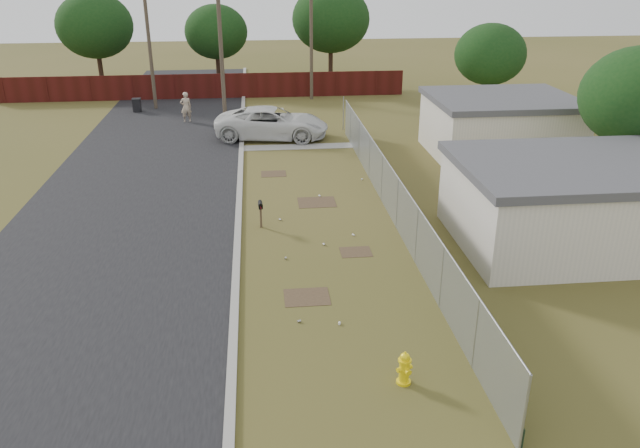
{
  "coord_description": "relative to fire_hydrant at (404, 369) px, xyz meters",
  "views": [
    {
      "loc": [
        -2.13,
        -21.7,
        9.64
      ],
      "look_at": [
        -0.07,
        -1.9,
        1.1
      ],
      "focal_mm": 35.0,
      "sensor_mm": 36.0,
      "label": 1
    }
  ],
  "objects": [
    {
      "name": "horizon_trees",
      "position": [
        -0.38,
        32.99,
        4.21
      ],
      "size": [
        33.32,
        31.94,
        7.78
      ],
      "color": "#372318",
      "rests_on": "ground"
    },
    {
      "name": "utility_poles",
      "position": [
        -4.88,
        30.1,
        4.27
      ],
      "size": [
        12.6,
        8.24,
        9.0
      ],
      "color": "brown",
      "rests_on": "ground"
    },
    {
      "name": "fire_hydrant",
      "position": [
        0.0,
        0.0,
        0.0
      ],
      "size": [
        0.46,
        0.46,
        0.9
      ],
      "color": "yellow",
      "rests_on": "ground"
    },
    {
      "name": "houses",
      "position": [
        8.48,
        12.57,
        1.14
      ],
      "size": [
        9.3,
        17.24,
        3.1
      ],
      "color": "beige",
      "rests_on": "ground"
    },
    {
      "name": "pedestrian",
      "position": [
        -7.72,
        27.39,
        0.53
      ],
      "size": [
        0.79,
        0.63,
        1.9
      ],
      "primitive_type": "imported",
      "rotation": [
        0.0,
        0.0,
        3.42
      ],
      "color": "tan",
      "rests_on": "ground"
    },
    {
      "name": "chainlink_fence",
      "position": [
        1.91,
        10.46,
        0.37
      ],
      "size": [
        0.1,
        27.06,
        2.02
      ],
      "color": "#94979C",
      "rests_on": "ground"
    },
    {
      "name": "pickup_truck",
      "position": [
        -2.45,
        22.93,
        0.47
      ],
      "size": [
        6.79,
        3.92,
        1.78
      ],
      "primitive_type": "imported",
      "rotation": [
        0.0,
        0.0,
        1.41
      ],
      "color": "silver",
      "rests_on": "ground"
    },
    {
      "name": "street",
      "position": [
        -7.97,
        17.49,
        -0.41
      ],
      "size": [
        15.1,
        60.0,
        0.12
      ],
      "color": "black",
      "rests_on": "ground"
    },
    {
      "name": "mailbox",
      "position": [
        -3.32,
        10.0,
        0.42
      ],
      "size": [
        0.18,
        0.46,
        1.06
      ],
      "color": "brown",
      "rests_on": "ground"
    },
    {
      "name": "privacy_fence",
      "position": [
        -7.22,
        34.44,
        0.48
      ],
      "size": [
        30.0,
        0.12,
        1.8
      ],
      "primitive_type": "cube",
      "color": "#41100E",
      "rests_on": "ground"
    },
    {
      "name": "trash_bin",
      "position": [
        -11.33,
        30.6,
        0.04
      ],
      "size": [
        0.61,
        0.64,
        0.9
      ],
      "color": "black",
      "rests_on": "ground"
    },
    {
      "name": "scattered_litter",
      "position": [
        -1.11,
        8.59,
        -0.38
      ],
      "size": [
        4.15,
        12.44,
        0.07
      ],
      "color": "silver",
      "rests_on": "ground"
    },
    {
      "name": "ground",
      "position": [
        -1.22,
        9.44,
        -0.42
      ],
      "size": [
        120.0,
        120.0,
        0.0
      ],
      "primitive_type": "plane",
      "color": "brown",
      "rests_on": "ground"
    }
  ]
}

